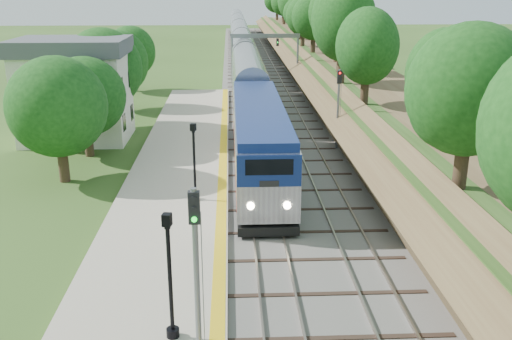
{
  "coord_description": "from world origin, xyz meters",
  "views": [
    {
      "loc": [
        -1.77,
        -15.08,
        12.07
      ],
      "look_at": [
        -0.5,
        12.99,
        2.8
      ],
      "focal_mm": 40.0,
      "sensor_mm": 36.0,
      "label": 1
    }
  ],
  "objects_px": {
    "station_building": "(75,89)",
    "train": "(242,51)",
    "signal_gantry": "(265,45)",
    "signal_farside": "(338,101)",
    "lamppost_mid": "(170,284)",
    "signal_platform": "(196,258)",
    "lamppost_far": "(194,166)"
  },
  "relations": [
    {
      "from": "signal_gantry",
      "to": "signal_farside",
      "type": "bearing_deg",
      "value": -82.62
    },
    {
      "from": "station_building",
      "to": "train",
      "type": "bearing_deg",
      "value": 71.4
    },
    {
      "from": "signal_gantry",
      "to": "signal_platform",
      "type": "bearing_deg",
      "value": -95.65
    },
    {
      "from": "lamppost_far",
      "to": "signal_farside",
      "type": "height_order",
      "value": "signal_farside"
    },
    {
      "from": "lamppost_far",
      "to": "signal_farside",
      "type": "distance_m",
      "value": 14.97
    },
    {
      "from": "signal_platform",
      "to": "signal_farside",
      "type": "relative_size",
      "value": 1.0
    },
    {
      "from": "train",
      "to": "station_building",
      "type": "bearing_deg",
      "value": -108.6
    },
    {
      "from": "signal_gantry",
      "to": "lamppost_mid",
      "type": "height_order",
      "value": "signal_gantry"
    },
    {
      "from": "train",
      "to": "signal_platform",
      "type": "bearing_deg",
      "value": -92.34
    },
    {
      "from": "signal_gantry",
      "to": "train",
      "type": "bearing_deg",
      "value": 98.47
    },
    {
      "from": "signal_gantry",
      "to": "signal_farside",
      "type": "distance_m",
      "value": 29.05
    },
    {
      "from": "station_building",
      "to": "signal_gantry",
      "type": "height_order",
      "value": "station_building"
    },
    {
      "from": "train",
      "to": "signal_platform",
      "type": "height_order",
      "value": "signal_platform"
    },
    {
      "from": "train",
      "to": "lamppost_far",
      "type": "height_order",
      "value": "train"
    },
    {
      "from": "signal_gantry",
      "to": "lamppost_mid",
      "type": "xyz_separation_m",
      "value": [
        -6.35,
        -52.98,
        -2.38
      ]
    },
    {
      "from": "signal_gantry",
      "to": "signal_platform",
      "type": "distance_m",
      "value": 54.54
    },
    {
      "from": "lamppost_far",
      "to": "lamppost_mid",
      "type": "bearing_deg",
      "value": -90.24
    },
    {
      "from": "signal_farside",
      "to": "lamppost_mid",
      "type": "bearing_deg",
      "value": -112.62
    },
    {
      "from": "lamppost_mid",
      "to": "lamppost_far",
      "type": "xyz_separation_m",
      "value": [
        0.05,
        13.17,
        -0.09
      ]
    },
    {
      "from": "signal_farside",
      "to": "signal_gantry",
      "type": "bearing_deg",
      "value": 97.38
    },
    {
      "from": "lamppost_mid",
      "to": "signal_platform",
      "type": "distance_m",
      "value": 2.27
    },
    {
      "from": "lamppost_mid",
      "to": "signal_farside",
      "type": "xyz_separation_m",
      "value": [
        10.08,
        24.2,
        1.32
      ]
    },
    {
      "from": "station_building",
      "to": "train",
      "type": "relative_size",
      "value": 0.07
    },
    {
      "from": "station_building",
      "to": "train",
      "type": "distance_m",
      "value": 43.92
    },
    {
      "from": "signal_platform",
      "to": "signal_farside",
      "type": "bearing_deg",
      "value": 70.35
    },
    {
      "from": "signal_platform",
      "to": "signal_gantry",
      "type": "bearing_deg",
      "value": 84.35
    },
    {
      "from": "train",
      "to": "signal_farside",
      "type": "bearing_deg",
      "value": -82.22
    },
    {
      "from": "station_building",
      "to": "lamppost_far",
      "type": "height_order",
      "value": "station_building"
    },
    {
      "from": "lamppost_mid",
      "to": "train",
      "type": "bearing_deg",
      "value": 86.81
    },
    {
      "from": "station_building",
      "to": "lamppost_mid",
      "type": "xyz_separation_m",
      "value": [
        10.11,
        -27.99,
        -1.66
      ]
    },
    {
      "from": "train",
      "to": "signal_gantry",
      "type": "bearing_deg",
      "value": -81.53
    },
    {
      "from": "lamppost_mid",
      "to": "signal_platform",
      "type": "bearing_deg",
      "value": -52.62
    }
  ]
}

